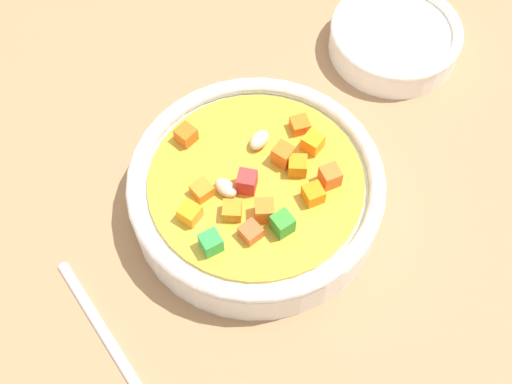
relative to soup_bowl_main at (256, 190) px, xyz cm
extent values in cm
cube|color=#9E754F|center=(0.00, 0.02, -3.53)|extent=(140.00, 140.00, 2.00)
cylinder|color=white|center=(0.00, 0.02, -0.74)|extent=(20.91, 20.91, 3.59)
torus|color=white|center=(0.00, 0.02, 1.47)|extent=(21.02, 21.02, 1.37)
cylinder|color=gold|center=(0.00, 0.02, 1.26)|extent=(17.63, 17.63, 0.40)
cube|color=#33902B|center=(-1.38, -4.62, 2.33)|extent=(1.64, 1.64, 1.74)
cube|color=orange|center=(2.28, -4.22, 2.15)|extent=(1.86, 1.86, 1.38)
cube|color=orange|center=(-1.62, -2.82, 2.28)|extent=(2.08, 2.08, 1.64)
cube|color=orange|center=(6.18, 1.44, 1.98)|extent=(1.95, 1.95, 1.05)
ellipsoid|color=beige|center=(2.58, 2.51, 2.05)|extent=(2.33, 1.78, 1.18)
ellipsoid|color=beige|center=(-2.47, 0.84, 2.01)|extent=(1.47, 2.16, 1.11)
cube|color=orange|center=(-1.70, 6.88, 2.13)|extent=(1.63, 1.63, 1.35)
cube|color=orange|center=(3.16, -1.48, 2.17)|extent=(2.09, 2.09, 1.43)
cube|color=orange|center=(5.64, -0.67, 2.18)|extent=(1.76, 1.76, 1.44)
cube|color=red|center=(-0.96, -0.22, 2.32)|extent=(2.07, 2.07, 1.73)
cube|color=green|center=(-6.49, -2.21, 2.25)|extent=(1.75, 1.75, 1.60)
cube|color=orange|center=(-3.44, -1.07, 2.03)|extent=(2.09, 2.09, 1.14)
cube|color=orange|center=(4.36, -3.97, 2.29)|extent=(1.87, 1.87, 1.66)
cube|color=orange|center=(2.95, 0.48, 2.31)|extent=(1.77, 1.77, 1.70)
cube|color=#E45929|center=(-3.56, -3.43, 2.00)|extent=(1.51, 1.51, 1.09)
cube|color=orange|center=(-4.01, 1.92, 2.00)|extent=(1.54, 1.54, 1.08)
cube|color=orange|center=(-6.08, 0.85, 2.15)|extent=(1.81, 1.81, 1.39)
cylinder|color=silver|center=(-16.35, -0.65, -2.09)|extent=(2.34, 13.77, 0.89)
cylinder|color=white|center=(21.74, 4.35, -1.26)|extent=(12.57, 12.57, 2.55)
torus|color=white|center=(21.74, 4.35, 0.27)|extent=(12.69, 12.69, 1.01)
camera|label=1|loc=(-18.79, -21.32, 48.15)|focal=47.52mm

